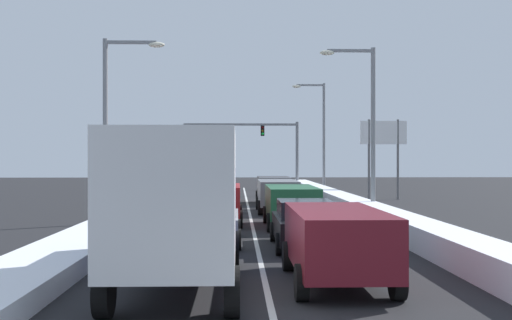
% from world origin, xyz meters
% --- Properties ---
extents(ground_plane, '(134.41, 134.41, 0.00)m').
position_xyz_m(ground_plane, '(0.00, 20.68, 0.00)').
color(ground_plane, black).
extents(lane_stripe_between_right_lane_and_center_lane, '(0.14, 56.86, 0.01)m').
position_xyz_m(lane_stripe_between_right_lane_and_center_lane, '(-0.00, 25.85, 0.00)').
color(lane_stripe_between_right_lane_and_center_lane, silver).
rests_on(lane_stripe_between_right_lane_and_center_lane, ground).
extents(snow_bank_right_shoulder, '(1.33, 56.86, 0.78)m').
position_xyz_m(snow_bank_right_shoulder, '(5.30, 25.85, 0.39)').
color(snow_bank_right_shoulder, white).
rests_on(snow_bank_right_shoulder, ground).
extents(snow_bank_left_shoulder, '(2.04, 56.86, 0.47)m').
position_xyz_m(snow_bank_left_shoulder, '(-5.30, 25.85, 0.24)').
color(snow_bank_left_shoulder, white).
rests_on(snow_bank_left_shoulder, ground).
extents(suv_maroon_right_lane_nearest, '(2.16, 4.90, 1.67)m').
position_xyz_m(suv_maroon_right_lane_nearest, '(1.59, 7.48, 1.02)').
color(suv_maroon_right_lane_nearest, maroon).
rests_on(suv_maroon_right_lane_nearest, ground).
extents(sedan_black_right_lane_second, '(2.00, 4.50, 1.51)m').
position_xyz_m(sedan_black_right_lane_second, '(1.49, 13.22, 0.76)').
color(sedan_black_right_lane_second, black).
rests_on(sedan_black_right_lane_second, ground).
extents(suv_green_right_lane_third, '(2.16, 4.90, 1.67)m').
position_xyz_m(suv_green_right_lane_third, '(1.58, 19.22, 1.02)').
color(suv_green_right_lane_third, '#1E5633').
rests_on(suv_green_right_lane_third, ground).
extents(suv_gray_right_lane_fourth, '(2.16, 4.90, 1.67)m').
position_xyz_m(suv_gray_right_lane_fourth, '(1.47, 26.45, 1.02)').
color(suv_gray_right_lane_fourth, slate).
rests_on(suv_gray_right_lane_fourth, ground).
extents(suv_charcoal_right_lane_fifth, '(2.16, 4.90, 1.67)m').
position_xyz_m(suv_charcoal_right_lane_fifth, '(1.65, 32.57, 1.02)').
color(suv_charcoal_right_lane_fifth, '#38383D').
rests_on(suv_charcoal_right_lane_fifth, ground).
extents(box_truck_center_lane_nearest, '(2.53, 7.20, 3.36)m').
position_xyz_m(box_truck_center_lane_nearest, '(-1.85, 6.96, 1.90)').
color(box_truck_center_lane_nearest, navy).
rests_on(box_truck_center_lane_nearest, ground).
extents(sedan_silver_center_lane_second, '(2.00, 4.50, 1.51)m').
position_xyz_m(sedan_silver_center_lane_second, '(-1.52, 14.32, 0.76)').
color(sedan_silver_center_lane_second, '#B7BABF').
rests_on(sedan_silver_center_lane_second, ground).
extents(suv_red_center_lane_third, '(2.16, 4.90, 1.67)m').
position_xyz_m(suv_red_center_lane_third, '(-1.50, 20.47, 1.02)').
color(suv_red_center_lane_third, maroon).
rests_on(suv_red_center_lane_third, ground).
extents(suv_white_center_lane_fourth, '(2.16, 4.90, 1.67)m').
position_xyz_m(suv_white_center_lane_fourth, '(-1.90, 27.68, 1.02)').
color(suv_white_center_lane_fourth, silver).
rests_on(suv_white_center_lane_fourth, ground).
extents(suv_tan_center_lane_fifth, '(2.16, 4.90, 1.67)m').
position_xyz_m(suv_tan_center_lane_fifth, '(-1.71, 34.16, 1.02)').
color(suv_tan_center_lane_fifth, '#937F60').
rests_on(suv_tan_center_lane_fifth, ground).
extents(traffic_light_gantry, '(10.60, 0.47, 6.20)m').
position_xyz_m(traffic_light_gantry, '(1.18, 51.68, 4.72)').
color(traffic_light_gantry, slate).
rests_on(traffic_light_gantry, ground).
extents(street_lamp_right_near, '(2.66, 0.36, 8.08)m').
position_xyz_m(street_lamp_right_near, '(5.46, 23.26, 4.84)').
color(street_lamp_right_near, gray).
rests_on(street_lamp_right_near, ground).
extents(street_lamp_right_mid, '(2.66, 0.36, 8.85)m').
position_xyz_m(street_lamp_right_mid, '(5.98, 43.94, 5.24)').
color(street_lamp_right_mid, gray).
rests_on(street_lamp_right_mid, ground).
extents(street_lamp_left_mid, '(2.66, 0.36, 7.97)m').
position_xyz_m(street_lamp_left_mid, '(-5.94, 20.79, 4.79)').
color(street_lamp_left_mid, gray).
rests_on(street_lamp_left_mid, ground).
extents(roadside_sign_right, '(3.20, 0.16, 5.50)m').
position_xyz_m(roadside_sign_right, '(9.41, 36.58, 4.02)').
color(roadside_sign_right, '#59595B').
rests_on(roadside_sign_right, ground).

